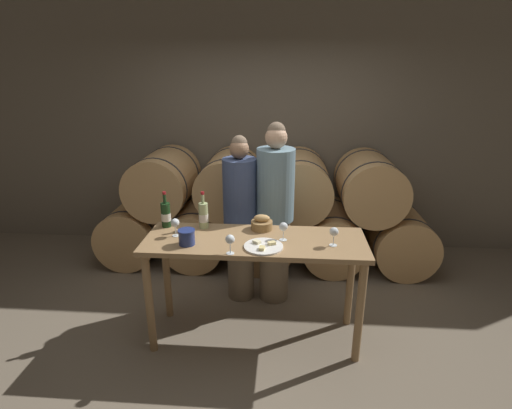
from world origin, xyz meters
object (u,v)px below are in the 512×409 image
Objects in this scene: wine_glass_right at (334,232)px; wine_glass_far_left at (175,223)px; tasting_table at (255,255)px; cheese_plate at (263,246)px; wine_glass_center at (283,227)px; wine_bottle_red at (166,215)px; wine_bottle_white at (203,215)px; blue_crock at (187,236)px; person_right at (275,214)px; bread_basket at (262,224)px; wine_glass_left at (230,240)px; person_left at (240,219)px.

wine_glass_far_left is at bearing 176.05° from wine_glass_right.
tasting_table is 0.22m from cheese_plate.
tasting_table is 0.33m from wine_glass_center.
wine_bottle_red is 0.23m from wine_glass_far_left.
wine_bottle_red is at bearing 179.90° from wine_bottle_white.
blue_crock is 0.20m from wine_glass_far_left.
bread_basket is at bearing -103.34° from person_right.
cheese_plate is 1.99× the size of wine_glass_center.
person_right is at bearing 24.80° from wine_bottle_red.
bread_basket is at bearing 153.84° from wine_glass_right.
cheese_plate is at bearing -61.60° from tasting_table.
wine_bottle_red is 0.82m from bread_basket.
wine_glass_left is 0.47m from wine_glass_center.
tasting_table is 0.57m from blue_crock.
person_left is 0.93× the size of person_right.
wine_bottle_red is at bearing 142.54° from wine_glass_left.
wine_glass_center is at bearing -11.49° from wine_bottle_red.
bread_basket is at bearing 66.87° from wine_glass_left.
bread_basket is 0.52m from wine_glass_left.
wine_bottle_white is at bearing 146.67° from cheese_plate.
wine_glass_right reaches higher than cheese_plate.
wine_glass_left is at bearing -30.30° from wine_glass_far_left.
tasting_table is 0.28m from bread_basket.
bread_basket is 1.21× the size of wine_glass_right.
wine_bottle_white is 0.35m from blue_crock.
wine_glass_far_left is (0.13, -0.19, 0.00)m from wine_bottle_red.
person_left reaches higher than wine_glass_far_left.
cheese_plate is 1.99× the size of wine_glass_right.
wine_glass_left and wine_glass_right have the same top height.
wine_bottle_white reaches higher than wine_glass_left.
tasting_table is 9.75× the size of bread_basket.
blue_crock is at bearing -130.80° from person_right.
wine_bottle_white is (0.32, -0.00, 0.00)m from wine_bottle_red.
person_left is 0.82m from cheese_plate.
wine_bottle_white is 2.13× the size of wine_glass_left.
cheese_plate is at bearing -84.33° from bread_basket.
wine_glass_far_left and wine_glass_right have the same top height.
wine_glass_center is (0.38, 0.27, 0.00)m from wine_glass_left.
wine_glass_right is (0.47, -0.70, 0.13)m from person_right.
wine_bottle_red is 0.32m from wine_bottle_white.
person_left is 10.89× the size of wine_glass_left.
wine_glass_center reaches higher than blue_crock.
wine_glass_far_left is 0.87m from wine_glass_center.
wine_glass_left reaches higher than bread_basket.
wine_bottle_red reaches higher than wine_glass_far_left.
wine_bottle_white is at bearing -121.66° from person_left.
wine_glass_far_left is (-0.19, -0.19, -0.00)m from wine_bottle_white.
bread_basket is (0.81, 0.00, -0.06)m from wine_bottle_red.
person_right is 9.71× the size of bread_basket.
wine_bottle_red reaches higher than tasting_table.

